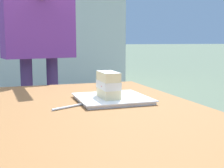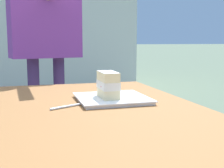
{
  "view_description": "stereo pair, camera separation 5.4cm",
  "coord_description": "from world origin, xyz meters",
  "px_view_note": "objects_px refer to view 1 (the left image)",
  "views": [
    {
      "loc": [
        -0.86,
        0.26,
        0.94
      ],
      "look_at": [
        0.21,
        -0.1,
        0.77
      ],
      "focal_mm": 48.02,
      "sensor_mm": 36.0,
      "label": 1
    },
    {
      "loc": [
        -0.88,
        0.21,
        0.94
      ],
      "look_at": [
        0.21,
        -0.1,
        0.77
      ],
      "focal_mm": 48.02,
      "sensor_mm": 36.0,
      "label": 2
    }
  ],
  "objects_px": {
    "dessert_plate": "(112,99)",
    "dessert_fork": "(76,106)",
    "diner_person": "(38,16)",
    "patio_table": "(104,147)",
    "cake_slice": "(108,85)"
  },
  "relations": [
    {
      "from": "patio_table",
      "to": "dessert_fork",
      "type": "distance_m",
      "value": 0.19
    },
    {
      "from": "patio_table",
      "to": "dessert_fork",
      "type": "height_order",
      "value": "dessert_fork"
    },
    {
      "from": "cake_slice",
      "to": "dessert_plate",
      "type": "bearing_deg",
      "value": -54.79
    },
    {
      "from": "cake_slice",
      "to": "diner_person",
      "type": "xyz_separation_m",
      "value": [
        0.94,
        0.17,
        0.32
      ]
    },
    {
      "from": "dessert_plate",
      "to": "cake_slice",
      "type": "distance_m",
      "value": 0.06
    },
    {
      "from": "cake_slice",
      "to": "diner_person",
      "type": "relative_size",
      "value": 0.08
    },
    {
      "from": "dessert_plate",
      "to": "diner_person",
      "type": "xyz_separation_m",
      "value": [
        0.93,
        0.19,
        0.38
      ]
    },
    {
      "from": "dessert_plate",
      "to": "diner_person",
      "type": "relative_size",
      "value": 0.16
    },
    {
      "from": "dessert_fork",
      "to": "dessert_plate",
      "type": "bearing_deg",
      "value": -69.15
    },
    {
      "from": "patio_table",
      "to": "diner_person",
      "type": "relative_size",
      "value": 0.87
    },
    {
      "from": "patio_table",
      "to": "cake_slice",
      "type": "height_order",
      "value": "cake_slice"
    },
    {
      "from": "dessert_plate",
      "to": "dessert_fork",
      "type": "relative_size",
      "value": 1.67
    },
    {
      "from": "dessert_fork",
      "to": "diner_person",
      "type": "distance_m",
      "value": 1.06
    },
    {
      "from": "patio_table",
      "to": "dessert_plate",
      "type": "distance_m",
      "value": 0.26
    },
    {
      "from": "cake_slice",
      "to": "diner_person",
      "type": "distance_m",
      "value": 1.01
    }
  ]
}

